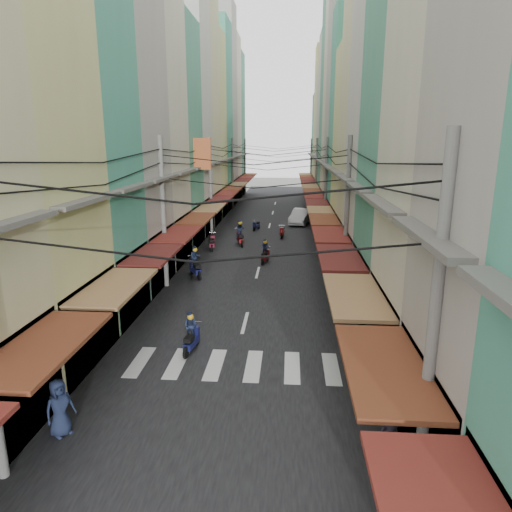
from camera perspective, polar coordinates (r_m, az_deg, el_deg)
The scene contains 15 objects.
ground at distance 22.48m, azimuth -0.89°, elevation -6.41°, with size 160.00×160.00×0.00m, color slate.
road at distance 41.75m, azimuth 1.58°, elevation 3.31°, with size 10.00×80.00×0.02m, color black.
sidewalk_left at distance 42.54m, azimuth -7.22°, elevation 3.44°, with size 3.00×80.00×0.06m, color slate.
sidewalk_right at distance 41.95m, azimuth 10.49°, elevation 3.16°, with size 3.00×80.00×0.06m, color slate.
crosswalk at distance 17.02m, azimuth -2.75°, elevation -13.45°, with size 7.55×2.40×0.01m.
building_row_left at distance 38.82m, azimuth -10.87°, elevation 16.74°, with size 7.80×67.67×23.70m.
building_row_right at distance 37.90m, azimuth 13.95°, elevation 16.09°, with size 7.80×68.98×22.59m.
utility_poles at distance 36.03m, azimuth 1.26°, elevation 12.12°, with size 10.20×66.13×8.20m.
white_car at distance 44.88m, azimuth 5.61°, elevation 4.01°, with size 5.19×2.04×1.83m, color silver.
bicycle at distance 22.49m, azimuth 18.51°, elevation -7.18°, with size 0.58×1.56×1.07m, color black.
moving_scooters at distance 31.01m, azimuth -2.67°, elevation 0.44°, with size 5.45×26.32×1.97m.
parked_scooters at distance 18.32m, azimuth 10.36°, elevation -10.14°, with size 13.15×12.80×0.89m.
pedestrians at distance 22.20m, azimuth -12.81°, elevation -4.18°, with size 12.24×19.56×2.24m.
market_umbrella at distance 18.10m, azimuth 18.14°, elevation -5.04°, with size 2.34×2.34×2.47m.
traffic_sign at distance 18.42m, azimuth 14.92°, elevation -5.19°, with size 0.10×0.59×2.71m.
Camera 1 is at (1.92, -20.95, 7.94)m, focal length 32.00 mm.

